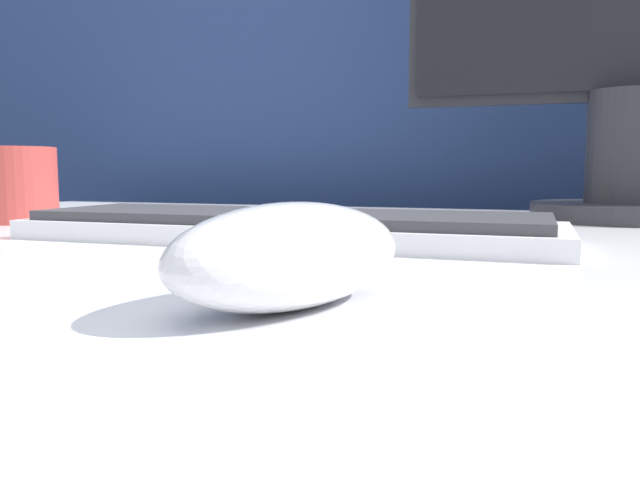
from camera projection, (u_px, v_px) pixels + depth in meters
partition_panel at (507, 286)px, 1.05m from camera, size 5.00×0.03×1.24m
computer_mouse_near at (291, 255)px, 0.27m from camera, size 0.11×0.14×0.05m
keyboard at (286, 226)px, 0.52m from camera, size 0.45×0.14×0.02m
mug at (15, 185)px, 0.69m from camera, size 0.09×0.09×0.08m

